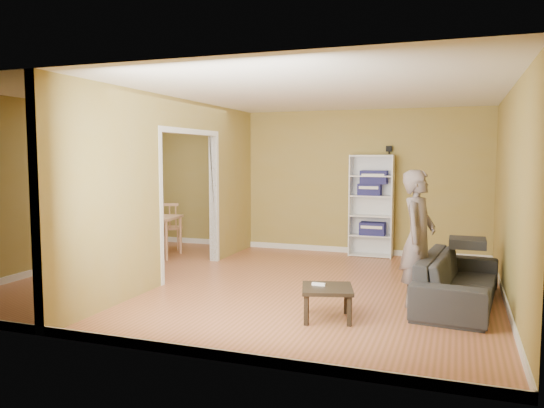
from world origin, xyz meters
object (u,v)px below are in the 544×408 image
at_px(dining_table, 146,221).
at_px(coffee_table, 327,292).
at_px(bookshelf, 372,206).
at_px(chair_left, 113,228).
at_px(chair_far, 171,226).
at_px(sofa, 458,272).
at_px(person, 418,226).
at_px(chair_near, 125,232).

bearing_deg(dining_table, coffee_table, -32.88).
height_order(bookshelf, dining_table, bookshelf).
bearing_deg(chair_left, chair_far, 117.64).
bearing_deg(chair_left, bookshelf, 97.32).
xyz_separation_m(sofa, dining_table, (-5.25, 1.42, 0.24)).
relative_size(bookshelf, chair_far, 1.98).
xyz_separation_m(person, dining_table, (-4.79, 1.63, -0.31)).
relative_size(dining_table, chair_far, 1.26).
height_order(sofa, bookshelf, bookshelf).
relative_size(chair_left, chair_far, 1.04).
bearing_deg(coffee_table, chair_far, 139.86).
relative_size(coffee_table, dining_table, 0.47).
xyz_separation_m(sofa, coffee_table, (-1.34, -1.10, -0.09)).
relative_size(chair_near, chair_far, 1.14).
distance_m(dining_table, chair_left, 0.74).
bearing_deg(person, sofa, -52.61).
xyz_separation_m(sofa, chair_far, (-5.12, 2.08, 0.06)).
relative_size(sofa, chair_left, 2.20).
bearing_deg(coffee_table, bookshelf, 91.94).
xyz_separation_m(chair_left, chair_far, (0.85, 0.63, -0.02)).
bearing_deg(chair_left, sofa, 67.17).
bearing_deg(person, chair_left, 86.44).
relative_size(bookshelf, dining_table, 1.58).
distance_m(sofa, person, 0.75).
distance_m(sofa, chair_far, 5.53).
bearing_deg(chair_far, bookshelf, 169.08).
bearing_deg(person, bookshelf, 31.87).
height_order(coffee_table, dining_table, dining_table).
relative_size(sofa, coffee_table, 3.83).
xyz_separation_m(coffee_table, chair_far, (-3.78, 3.19, 0.15)).
xyz_separation_m(coffee_table, chair_near, (-3.88, 1.87, 0.21)).
xyz_separation_m(coffee_table, chair_left, (-4.63, 2.55, 0.16)).
bearing_deg(chair_far, dining_table, 57.40).
height_order(chair_left, chair_near, chair_near).
bearing_deg(sofa, dining_table, 80.96).
relative_size(sofa, chair_near, 1.99).
relative_size(bookshelf, chair_near, 1.73).
relative_size(person, chair_near, 1.83).
bearing_deg(dining_table, bookshelf, 19.78).
xyz_separation_m(sofa, bookshelf, (-1.47, 2.78, 0.50)).
height_order(dining_table, chair_near, chair_near).
xyz_separation_m(sofa, chair_near, (-5.22, 0.77, 0.13)).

